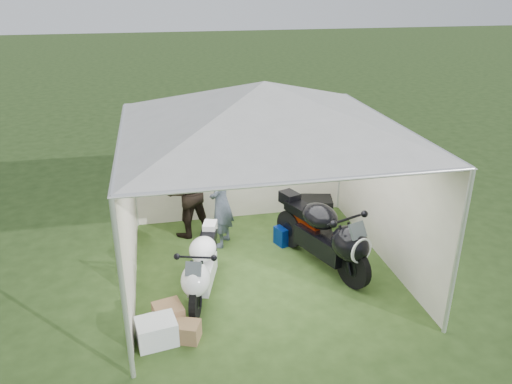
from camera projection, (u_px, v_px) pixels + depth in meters
ground at (263, 269)px, 8.01m from camera, size 80.00×80.00×0.00m
canopy_tent at (264, 111)px, 7.03m from camera, size 5.66×5.66×3.00m
motorcycle_white at (202, 266)px, 7.16m from camera, size 0.74×1.74×0.88m
motorcycle_black at (326, 234)px, 7.82m from camera, size 1.07×2.07×1.07m
paddock_stand at (288, 234)px, 8.75m from camera, size 0.50×0.41×0.32m
person_dark_jacket at (186, 192)px, 8.78m from camera, size 0.98×0.87×1.67m
person_blue_jacket at (221, 202)px, 8.46m from camera, size 0.61×0.70×1.61m
equipment_box at (316, 212)px, 9.32m from camera, size 0.64×0.56×0.56m
crate_0 at (157, 332)px, 6.33m from camera, size 0.55×0.46×0.33m
crate_1 at (169, 316)px, 6.63m from camera, size 0.44×0.44×0.32m
crate_2 at (153, 326)px, 6.50m from camera, size 0.40×0.36×0.25m
crate_3 at (185, 331)px, 6.40m from camera, size 0.44×0.38×0.25m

